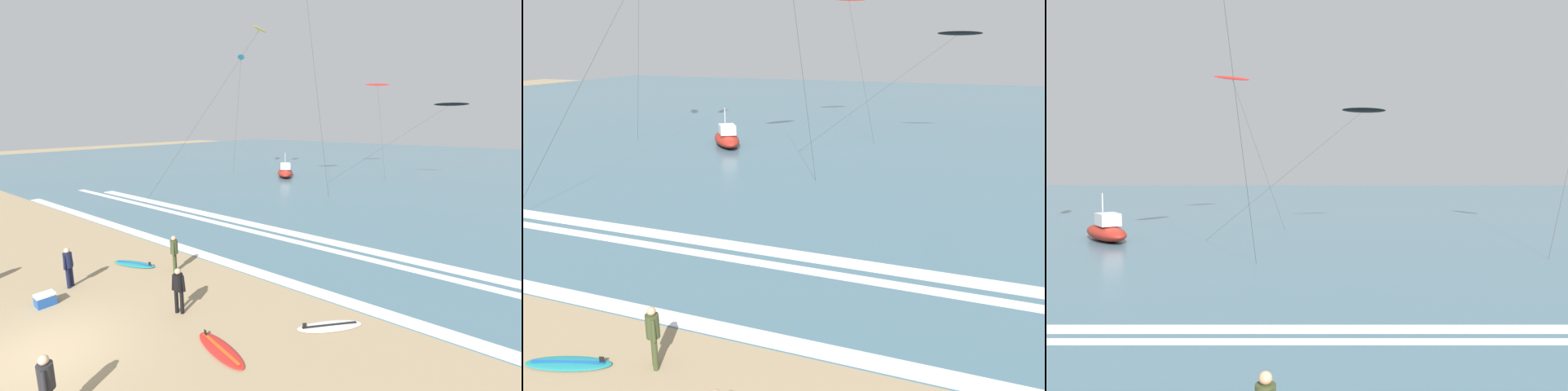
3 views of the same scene
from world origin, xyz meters
TOP-DOWN VIEW (x-y plane):
  - ground_plane at (0.00, 0.00)m, footprint 160.00×160.00m
  - ocean_surface at (0.00, 52.38)m, footprint 140.00×90.00m
  - wave_foam_shoreline at (0.71, 7.78)m, footprint 45.22×0.69m
  - wave_foam_mid_break at (-1.46, 12.08)m, footprint 43.05×0.54m
  - wave_foam_outer_break at (0.25, 13.18)m, footprint 40.96×0.84m
  - surfer_left_near at (1.30, 3.68)m, footprint 0.50×0.32m
  - surfer_right_near at (2.56, -0.84)m, footprint 0.48×0.35m
  - surfer_left_far at (-3.55, 2.33)m, footprint 0.32×0.49m
  - surfer_foreground_main at (-1.48, 5.74)m, footprint 0.40×0.44m
  - surfboard_foreground_flat at (5.69, 5.97)m, footprint 1.85×1.96m
  - surfboard_left_pile at (-3.47, 5.06)m, footprint 2.18×1.26m
  - surfboard_near_water at (3.79, 3.07)m, footprint 2.18×1.05m
  - kite_red_low_near at (-6.67, 43.05)m, footprint 5.93×9.17m
  - kite_yellow_mid_center at (-14.85, 28.80)m, footprint 2.03×18.07m
  - kite_cyan_far_left at (-18.66, 30.26)m, footprint 2.42×3.09m
  - kite_black_far_right at (2.97, 37.35)m, footprint 11.38×7.70m
  - offshore_boat at (-12.40, 30.63)m, footprint 4.38×5.23m
  - cooler_box at (-2.82, 1.15)m, footprint 0.49×0.64m

SIDE VIEW (x-z plane):
  - ground_plane at x=0.00m, z-range 0.00..0.00m
  - ocean_surface at x=0.00m, z-range 0.00..0.01m
  - wave_foam_shoreline at x=0.71m, z-range 0.01..0.02m
  - wave_foam_mid_break at x=-1.46m, z-range 0.01..0.02m
  - wave_foam_outer_break at x=0.25m, z-range 0.01..0.02m
  - surfboard_foreground_flat at x=5.69m, z-range -0.08..0.17m
  - surfboard_left_pile at x=-3.47m, z-range -0.08..0.17m
  - surfboard_near_water at x=3.79m, z-range -0.08..0.17m
  - cooler_box at x=-2.82m, z-range 0.00..0.44m
  - offshore_boat at x=-12.40m, z-range -0.80..1.90m
  - surfer_left_near at x=1.30m, z-range 0.16..1.76m
  - surfer_right_near at x=2.56m, z-range 0.16..1.76m
  - surfer_left_far at x=-3.55m, z-range 0.16..1.76m
  - surfer_foreground_main at x=-1.48m, z-range 0.16..1.76m
  - kite_black_far_right at x=2.97m, z-range 3.83..12.04m
  - kite_red_low_near at x=-6.67m, z-range 5.28..16.42m
  - kite_cyan_far_left at x=-18.66m, z-range 6.67..20.62m
  - kite_yellow_mid_center at x=-14.85m, z-range 7.73..23.97m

